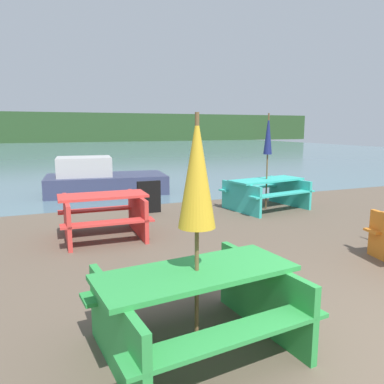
{
  "coord_description": "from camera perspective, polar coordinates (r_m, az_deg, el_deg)",
  "views": [
    {
      "loc": [
        -3.0,
        -1.77,
        1.97
      ],
      "look_at": [
        -0.54,
        4.21,
        0.85
      ],
      "focal_mm": 35.0,
      "sensor_mm": 36.0,
      "label": 1
    }
  ],
  "objects": [
    {
      "name": "far_treeline",
      "position": [
        54.22,
        -19.44,
        9.27
      ],
      "size": [
        80.0,
        1.6,
        4.0
      ],
      "color": "#284723",
      "rests_on": "water"
    },
    {
      "name": "water",
      "position": [
        34.33,
        -17.4,
        6.05
      ],
      "size": [
        60.0,
        50.0,
        0.0
      ],
      "color": "slate",
      "rests_on": "ground_plane"
    },
    {
      "name": "boat",
      "position": [
        11.63,
        -13.63,
        1.81
      ],
      "size": [
        3.67,
        2.12,
        1.11
      ],
      "rotation": [
        0.0,
        0.0,
        -0.1
      ],
      "color": "#333856",
      "rests_on": "water"
    },
    {
      "name": "signboard",
      "position": [
        8.74,
        -6.57,
        -0.77
      ],
      "size": [
        0.55,
        0.08,
        0.75
      ],
      "color": "black",
      "rests_on": "ground_plane"
    },
    {
      "name": "umbrella_gold",
      "position": [
        3.09,
        0.76,
        2.91
      ],
      "size": [
        0.32,
        0.32,
        2.09
      ],
      "color": "brown",
      "rests_on": "ground_plane"
    },
    {
      "name": "picnic_table_teal",
      "position": [
        9.29,
        11.25,
        0.24
      ],
      "size": [
        2.07,
        1.67,
        0.74
      ],
      "rotation": [
        0.0,
        0.0,
        0.17
      ],
      "color": "#33B7A8",
      "rests_on": "ground_plane"
    },
    {
      "name": "picnic_table_red",
      "position": [
        6.91,
        -13.34,
        -3.05
      ],
      "size": [
        1.56,
        1.41,
        0.79
      ],
      "rotation": [
        0.0,
        0.0,
        -0.02
      ],
      "color": "red",
      "rests_on": "ground_plane"
    },
    {
      "name": "umbrella_navy",
      "position": [
        9.17,
        11.52,
        8.4
      ],
      "size": [
        0.2,
        0.2,
        2.31
      ],
      "color": "brown",
      "rests_on": "ground_plane"
    },
    {
      "name": "picnic_table_green",
      "position": [
        3.42,
        0.72,
        -16.41
      ],
      "size": [
        1.88,
        1.55,
        0.75
      ],
      "rotation": [
        0.0,
        0.0,
        0.1
      ],
      "color": "green",
      "rests_on": "ground_plane"
    }
  ]
}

